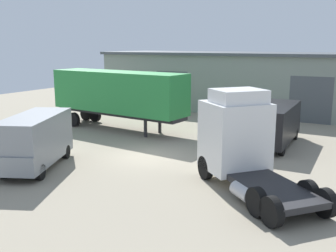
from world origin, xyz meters
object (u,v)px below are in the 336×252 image
object	(u,v)px
container_trailer_green	(117,93)
delivery_van_grey	(34,140)
delivery_van_black	(276,123)
tractor_unit_white	(240,141)
traffic_cone	(229,151)

from	to	relation	value
container_trailer_green	delivery_van_grey	distance (m)	9.61
delivery_van_grey	delivery_van_black	bearing A→B (deg)	114.78
tractor_unit_white	container_trailer_green	size ratio (longest dim) A/B	0.60
tractor_unit_white	container_trailer_green	distance (m)	13.08
container_trailer_green	delivery_van_black	world-z (taller)	container_trailer_green
delivery_van_grey	traffic_cone	xyz separation A→B (m)	(7.43, 6.85, -1.17)
delivery_van_grey	tractor_unit_white	bearing A→B (deg)	82.29
delivery_van_black	traffic_cone	size ratio (longest dim) A/B	10.83
tractor_unit_white	delivery_van_grey	size ratio (longest dim) A/B	1.16
container_trailer_green	delivery_van_grey	size ratio (longest dim) A/B	1.95
delivery_van_black	traffic_cone	bearing A→B (deg)	153.84
container_trailer_green	delivery_van_black	distance (m)	11.07
delivery_van_grey	delivery_van_black	world-z (taller)	delivery_van_grey
delivery_van_grey	delivery_van_black	xyz separation A→B (m)	(9.03, 10.45, -0.08)
container_trailer_green	delivery_van_black	bearing A→B (deg)	11.18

